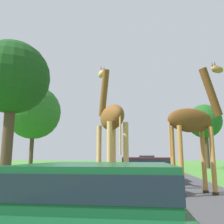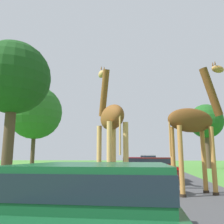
{
  "view_description": "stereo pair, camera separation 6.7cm",
  "coord_description": "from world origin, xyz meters",
  "px_view_note": "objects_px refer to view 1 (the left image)",
  "views": [
    {
      "loc": [
        -0.06,
        0.66,
        1.31
      ],
      "look_at": [
        -1.13,
        9.11,
        2.91
      ],
      "focal_mm": 38.0,
      "sensor_mm": 36.0,
      "label": 1
    },
    {
      "loc": [
        0.01,
        0.67,
        1.31
      ],
      "look_at": [
        -1.13,
        9.11,
        2.91
      ],
      "focal_mm": 38.0,
      "sensor_mm": 36.0,
      "label": 2
    }
  ],
  "objects_px": {
    "car_lead_maroon": "(100,211)",
    "car_queue_right": "(147,161)",
    "car_far_ahead": "(133,165)",
    "giraffe_near_road": "(111,123)",
    "tree_far_right": "(34,112)",
    "giraffe_companion": "(194,123)",
    "car_queue_left": "(155,168)",
    "tree_centre_back": "(13,78)",
    "tree_left_edge": "(204,122)"
  },
  "relations": [
    {
      "from": "car_queue_right",
      "to": "car_queue_left",
      "type": "distance_m",
      "value": 12.77
    },
    {
      "from": "car_lead_maroon",
      "to": "tree_centre_back",
      "type": "xyz_separation_m",
      "value": [
        -6.55,
        8.78,
        4.93
      ]
    },
    {
      "from": "giraffe_near_road",
      "to": "car_far_ahead",
      "type": "relative_size",
      "value": 1.12
    },
    {
      "from": "giraffe_near_road",
      "to": "tree_far_right",
      "type": "relative_size",
      "value": 0.6
    },
    {
      "from": "car_queue_right",
      "to": "tree_left_edge",
      "type": "height_order",
      "value": "tree_left_edge"
    },
    {
      "from": "car_lead_maroon",
      "to": "car_far_ahead",
      "type": "relative_size",
      "value": 0.91
    },
    {
      "from": "car_far_ahead",
      "to": "tree_far_right",
      "type": "bearing_deg",
      "value": 160.85
    },
    {
      "from": "giraffe_near_road",
      "to": "car_lead_maroon",
      "type": "height_order",
      "value": "giraffe_near_road"
    },
    {
      "from": "car_queue_right",
      "to": "tree_far_right",
      "type": "bearing_deg",
      "value": -162.9
    },
    {
      "from": "giraffe_near_road",
      "to": "car_far_ahead",
      "type": "distance_m",
      "value": 10.92
    },
    {
      "from": "giraffe_near_road",
      "to": "giraffe_companion",
      "type": "xyz_separation_m",
      "value": [
        3.05,
        0.39,
        0.0
      ]
    },
    {
      "from": "giraffe_companion",
      "to": "tree_far_right",
      "type": "distance_m",
      "value": 19.34
    },
    {
      "from": "tree_centre_back",
      "to": "car_queue_right",
      "type": "bearing_deg",
      "value": 62.72
    },
    {
      "from": "tree_centre_back",
      "to": "giraffe_companion",
      "type": "bearing_deg",
      "value": -17.71
    },
    {
      "from": "giraffe_near_road",
      "to": "car_queue_left",
      "type": "distance_m",
      "value": 5.72
    },
    {
      "from": "giraffe_near_road",
      "to": "tree_far_right",
      "type": "xyz_separation_m",
      "value": [
        -9.95,
        14.33,
        3.27
      ]
    },
    {
      "from": "car_queue_right",
      "to": "car_lead_maroon",
      "type": "bearing_deg",
      "value": -92.4
    },
    {
      "from": "car_queue_left",
      "to": "tree_left_edge",
      "type": "bearing_deg",
      "value": 65.76
    },
    {
      "from": "tree_far_right",
      "to": "car_queue_right",
      "type": "bearing_deg",
      "value": 17.1
    },
    {
      "from": "giraffe_companion",
      "to": "car_queue_right",
      "type": "distance_m",
      "value": 17.64
    },
    {
      "from": "car_lead_maroon",
      "to": "tree_far_right",
      "type": "bearing_deg",
      "value": 117.99
    },
    {
      "from": "giraffe_near_road",
      "to": "giraffe_companion",
      "type": "height_order",
      "value": "giraffe_near_road"
    },
    {
      "from": "car_queue_right",
      "to": "tree_left_edge",
      "type": "bearing_deg",
      "value": 13.62
    },
    {
      "from": "car_lead_maroon",
      "to": "tree_centre_back",
      "type": "relative_size",
      "value": 0.54
    },
    {
      "from": "giraffe_near_road",
      "to": "tree_left_edge",
      "type": "xyz_separation_m",
      "value": [
        8.29,
        19.5,
        2.68
      ]
    },
    {
      "from": "tree_centre_back",
      "to": "tree_far_right",
      "type": "height_order",
      "value": "tree_far_right"
    },
    {
      "from": "tree_centre_back",
      "to": "car_queue_left",
      "type": "bearing_deg",
      "value": 13.36
    },
    {
      "from": "giraffe_near_road",
      "to": "car_far_ahead",
      "type": "xyz_separation_m",
      "value": [
        0.36,
        10.75,
        -1.86
      ]
    },
    {
      "from": "car_far_ahead",
      "to": "tree_centre_back",
      "type": "xyz_separation_m",
      "value": [
        -6.31,
        -7.49,
        4.92
      ]
    },
    {
      "from": "giraffe_near_road",
      "to": "tree_centre_back",
      "type": "height_order",
      "value": "tree_centre_back"
    },
    {
      "from": "giraffe_companion",
      "to": "car_far_ahead",
      "type": "bearing_deg",
      "value": 170.08
    },
    {
      "from": "giraffe_near_road",
      "to": "tree_left_edge",
      "type": "height_order",
      "value": "tree_left_edge"
    },
    {
      "from": "giraffe_companion",
      "to": "car_queue_left",
      "type": "relative_size",
      "value": 1.11
    },
    {
      "from": "tree_left_edge",
      "to": "tree_far_right",
      "type": "distance_m",
      "value": 18.97
    },
    {
      "from": "tree_centre_back",
      "to": "tree_far_right",
      "type": "distance_m",
      "value": 11.77
    },
    {
      "from": "giraffe_companion",
      "to": "tree_far_right",
      "type": "xyz_separation_m",
      "value": [
        -13.0,
        13.94,
        3.27
      ]
    },
    {
      "from": "giraffe_near_road",
      "to": "giraffe_companion",
      "type": "relative_size",
      "value": 1.02
    },
    {
      "from": "car_lead_maroon",
      "to": "tree_left_edge",
      "type": "bearing_deg",
      "value": 72.91
    },
    {
      "from": "car_far_ahead",
      "to": "tree_left_edge",
      "type": "bearing_deg",
      "value": 47.82
    },
    {
      "from": "car_queue_left",
      "to": "tree_far_right",
      "type": "height_order",
      "value": "tree_far_right"
    },
    {
      "from": "giraffe_near_road",
      "to": "car_lead_maroon",
      "type": "bearing_deg",
      "value": -110.23
    },
    {
      "from": "car_queue_right",
      "to": "giraffe_near_road",
      "type": "bearing_deg",
      "value": -95.05
    },
    {
      "from": "car_queue_left",
      "to": "giraffe_companion",
      "type": "bearing_deg",
      "value": -75.29
    },
    {
      "from": "car_lead_maroon",
      "to": "car_queue_right",
      "type": "bearing_deg",
      "value": 87.6
    },
    {
      "from": "car_far_ahead",
      "to": "tree_far_right",
      "type": "height_order",
      "value": "tree_far_right"
    },
    {
      "from": "giraffe_companion",
      "to": "car_queue_left",
      "type": "distance_m",
      "value": 5.21
    },
    {
      "from": "tree_left_edge",
      "to": "tree_centre_back",
      "type": "distance_m",
      "value": 21.61
    },
    {
      "from": "car_far_ahead",
      "to": "giraffe_companion",
      "type": "bearing_deg",
      "value": -75.45
    },
    {
      "from": "giraffe_near_road",
      "to": "tree_centre_back",
      "type": "bearing_deg",
      "value": 124.86
    },
    {
      "from": "giraffe_near_road",
      "to": "tree_centre_back",
      "type": "xyz_separation_m",
      "value": [
        -5.95,
        3.26,
        3.06
      ]
    }
  ]
}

